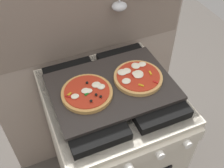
{
  "coord_description": "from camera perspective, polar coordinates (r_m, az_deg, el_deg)",
  "views": [
    {
      "loc": [
        -0.33,
        -0.78,
        1.78
      ],
      "look_at": [
        0.0,
        0.0,
        0.93
      ],
      "focal_mm": 43.77,
      "sensor_mm": 36.0,
      "label": 1
    }
  ],
  "objects": [
    {
      "name": "kitchen_backsplash",
      "position": [
        1.52,
        -4.81,
        4.64
      ],
      "size": [
        1.1,
        0.09,
        1.55
      ],
      "color": "gray",
      "rests_on": "ground_plane"
    },
    {
      "name": "stove",
      "position": [
        1.57,
        0.02,
        -12.33
      ],
      "size": [
        0.6,
        0.64,
        0.9
      ],
      "color": "beige",
      "rests_on": "ground_plane"
    },
    {
      "name": "baking_tray",
      "position": [
        1.21,
        0.0,
        -0.6
      ],
      "size": [
        0.54,
        0.38,
        0.02
      ],
      "primitive_type": "cube",
      "color": "#2D2826",
      "rests_on": "stove"
    },
    {
      "name": "pizza_left",
      "position": [
        1.17,
        -5.21,
        -1.81
      ],
      "size": [
        0.22,
        0.22,
        0.03
      ],
      "color": "tan",
      "rests_on": "baking_tray"
    },
    {
      "name": "pizza_right",
      "position": [
        1.23,
        5.36,
        1.53
      ],
      "size": [
        0.22,
        0.22,
        0.03
      ],
      "color": "tan",
      "rests_on": "baking_tray"
    }
  ]
}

